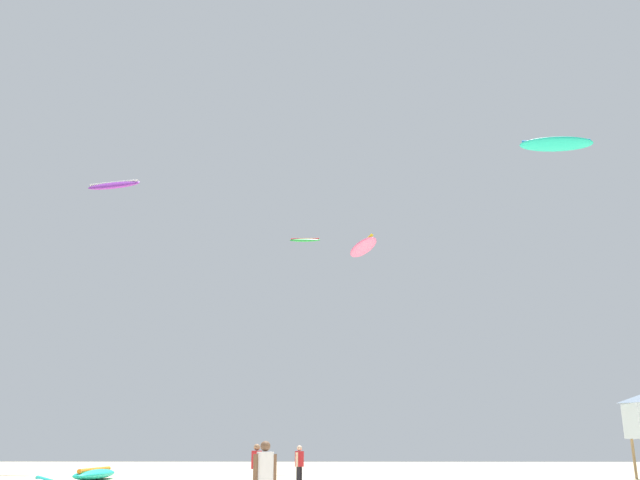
# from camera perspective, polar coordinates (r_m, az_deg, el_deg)

# --- Properties ---
(person_foreground) EXTENTS (0.50, 0.38, 1.68)m
(person_foreground) POSITION_cam_1_polar(r_m,az_deg,el_deg) (15.83, -4.68, -19.08)
(person_foreground) COLOR navy
(person_foreground) RESTS_ON ground
(person_left) EXTENTS (0.36, 0.48, 1.59)m
(person_left) POSITION_cam_1_polar(r_m,az_deg,el_deg) (28.08, -1.76, -18.28)
(person_left) COLOR black
(person_left) RESTS_ON ground
(person_right) EXTENTS (0.37, 0.50, 1.63)m
(person_right) POSITION_cam_1_polar(r_m,az_deg,el_deg) (24.69, -5.38, -18.34)
(person_right) COLOR black
(person_right) RESTS_ON ground
(kite_grounded_far) EXTENTS (1.35, 4.68, 0.58)m
(kite_grounded_far) POSITION_cam_1_polar(r_m,az_deg,el_deg) (35.82, -18.50, -18.23)
(kite_grounded_far) COLOR #19B29E
(kite_grounded_far) RESTS_ON ground
(kite_aloft_1) EXTENTS (4.37, 2.12, 1.07)m
(kite_aloft_1) POSITION_cam_1_polar(r_m,az_deg,el_deg) (51.97, -17.00, 4.46)
(kite_aloft_1) COLOR purple
(kite_aloft_3) EXTENTS (2.98, 1.00, 0.54)m
(kite_aloft_3) POSITION_cam_1_polar(r_m,az_deg,el_deg) (29.28, 19.32, 7.66)
(kite_aloft_3) COLOR #19B29E
(kite_aloft_4) EXTENTS (2.14, 0.68, 0.43)m
(kite_aloft_4) POSITION_cam_1_polar(r_m,az_deg,el_deg) (46.85, -1.27, -0.00)
(kite_aloft_4) COLOR green
(kite_aloft_5) EXTENTS (1.90, 3.97, 0.46)m
(kite_aloft_5) POSITION_cam_1_polar(r_m,az_deg,el_deg) (37.13, 3.65, -0.63)
(kite_aloft_5) COLOR #E5598C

